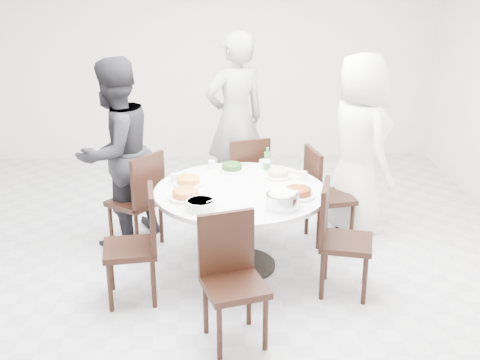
{
  "coord_description": "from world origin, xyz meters",
  "views": [
    {
      "loc": [
        -0.05,
        -5.15,
        2.63
      ],
      "look_at": [
        0.19,
        -0.23,
        0.82
      ],
      "focal_mm": 45.0,
      "sensor_mm": 36.0,
      "label": 1
    }
  ],
  "objects_px": {
    "chair_nw": "(135,199)",
    "diner_middle": "(235,121)",
    "chair_se": "(346,240)",
    "chair_ne": "(330,195)",
    "diner_right": "(359,145)",
    "chair_n": "(244,179)",
    "soup_bowl": "(201,205)",
    "beverage_bottle": "(268,159)",
    "chair_sw": "(130,246)",
    "rice_bowl": "(282,201)",
    "diner_left": "(116,153)",
    "dining_table": "(240,229)",
    "chair_s": "(235,284)"
  },
  "relations": [
    {
      "from": "beverage_bottle",
      "to": "diner_right",
      "type": "bearing_deg",
      "value": 15.16
    },
    {
      "from": "dining_table",
      "to": "diner_left",
      "type": "xyz_separation_m",
      "value": [
        -1.16,
        0.63,
        0.53
      ]
    },
    {
      "from": "chair_nw",
      "to": "beverage_bottle",
      "type": "distance_m",
      "value": 1.33
    },
    {
      "from": "diner_left",
      "to": "diner_right",
      "type": "bearing_deg",
      "value": 130.27
    },
    {
      "from": "soup_bowl",
      "to": "diner_right",
      "type": "bearing_deg",
      "value": 37.2
    },
    {
      "from": "chair_nw",
      "to": "dining_table",
      "type": "bearing_deg",
      "value": 100.26
    },
    {
      "from": "soup_bowl",
      "to": "chair_sw",
      "type": "bearing_deg",
      "value": -171.57
    },
    {
      "from": "chair_n",
      "to": "chair_sw",
      "type": "distance_m",
      "value": 1.83
    },
    {
      "from": "chair_sw",
      "to": "rice_bowl",
      "type": "bearing_deg",
      "value": 86.51
    },
    {
      "from": "chair_nw",
      "to": "rice_bowl",
      "type": "bearing_deg",
      "value": 91.8
    },
    {
      "from": "chair_nw",
      "to": "rice_bowl",
      "type": "height_order",
      "value": "chair_nw"
    },
    {
      "from": "chair_n",
      "to": "soup_bowl",
      "type": "xyz_separation_m",
      "value": [
        -0.43,
        -1.45,
        0.31
      ]
    },
    {
      "from": "dining_table",
      "to": "chair_nw",
      "type": "relative_size",
      "value": 1.58
    },
    {
      "from": "chair_ne",
      "to": "rice_bowl",
      "type": "relative_size",
      "value": 3.54
    },
    {
      "from": "chair_se",
      "to": "chair_nw",
      "type": "bearing_deg",
      "value": 77.2
    },
    {
      "from": "chair_se",
      "to": "soup_bowl",
      "type": "relative_size",
      "value": 3.95
    },
    {
      "from": "chair_nw",
      "to": "chair_sw",
      "type": "distance_m",
      "value": 1.01
    },
    {
      "from": "chair_sw",
      "to": "diner_left",
      "type": "height_order",
      "value": "diner_left"
    },
    {
      "from": "chair_n",
      "to": "diner_right",
      "type": "xyz_separation_m",
      "value": [
        1.12,
        -0.27,
        0.43
      ]
    },
    {
      "from": "diner_right",
      "to": "diner_left",
      "type": "bearing_deg",
      "value": 73.58
    },
    {
      "from": "chair_se",
      "to": "rice_bowl",
      "type": "xyz_separation_m",
      "value": [
        -0.53,
        0.05,
        0.33
      ]
    },
    {
      "from": "dining_table",
      "to": "chair_n",
      "type": "distance_m",
      "value": 1.04
    },
    {
      "from": "dining_table",
      "to": "diner_right",
      "type": "height_order",
      "value": "diner_right"
    },
    {
      "from": "dining_table",
      "to": "chair_sw",
      "type": "xyz_separation_m",
      "value": [
        -0.91,
        -0.5,
        0.1
      ]
    },
    {
      "from": "chair_s",
      "to": "beverage_bottle",
      "type": "distance_m",
      "value": 1.73
    },
    {
      "from": "dining_table",
      "to": "chair_n",
      "type": "relative_size",
      "value": 1.58
    },
    {
      "from": "chair_nw",
      "to": "beverage_bottle",
      "type": "xyz_separation_m",
      "value": [
        1.27,
        0.01,
        0.39
      ]
    },
    {
      "from": "dining_table",
      "to": "chair_se",
      "type": "bearing_deg",
      "value": -29.37
    },
    {
      "from": "beverage_bottle",
      "to": "chair_sw",
      "type": "bearing_deg",
      "value": -139.77
    },
    {
      "from": "chair_nw",
      "to": "chair_s",
      "type": "xyz_separation_m",
      "value": [
        0.89,
        -1.64,
        0.0
      ]
    },
    {
      "from": "chair_ne",
      "to": "beverage_bottle",
      "type": "height_order",
      "value": "beverage_bottle"
    },
    {
      "from": "dining_table",
      "to": "diner_middle",
      "type": "xyz_separation_m",
      "value": [
        0.02,
        1.54,
        0.59
      ]
    },
    {
      "from": "soup_bowl",
      "to": "chair_n",
      "type": "bearing_deg",
      "value": 73.44
    },
    {
      "from": "chair_n",
      "to": "beverage_bottle",
      "type": "bearing_deg",
      "value": 94.63
    },
    {
      "from": "diner_left",
      "to": "rice_bowl",
      "type": "distance_m",
      "value": 1.81
    },
    {
      "from": "chair_sw",
      "to": "chair_n",
      "type": "bearing_deg",
      "value": 139.7
    },
    {
      "from": "chair_nw",
      "to": "diner_middle",
      "type": "relative_size",
      "value": 0.49
    },
    {
      "from": "chair_s",
      "to": "diner_left",
      "type": "distance_m",
      "value": 2.11
    },
    {
      "from": "diner_middle",
      "to": "chair_sw",
      "type": "bearing_deg",
      "value": 41.22
    },
    {
      "from": "diner_middle",
      "to": "beverage_bottle",
      "type": "xyz_separation_m",
      "value": [
        0.26,
        -1.03,
        -0.11
      ]
    },
    {
      "from": "chair_sw",
      "to": "soup_bowl",
      "type": "distance_m",
      "value": 0.66
    },
    {
      "from": "dining_table",
      "to": "diner_middle",
      "type": "height_order",
      "value": "diner_middle"
    },
    {
      "from": "chair_ne",
      "to": "diner_right",
      "type": "relative_size",
      "value": 0.52
    },
    {
      "from": "chair_se",
      "to": "rice_bowl",
      "type": "height_order",
      "value": "chair_se"
    },
    {
      "from": "chair_se",
      "to": "rice_bowl",
      "type": "relative_size",
      "value": 3.54
    },
    {
      "from": "chair_ne",
      "to": "soup_bowl",
      "type": "distance_m",
      "value": 1.59
    },
    {
      "from": "chair_n",
      "to": "beverage_bottle",
      "type": "height_order",
      "value": "beverage_bottle"
    },
    {
      "from": "chair_se",
      "to": "diner_left",
      "type": "bearing_deg",
      "value": 76.31
    },
    {
      "from": "chair_se",
      "to": "rice_bowl",
      "type": "bearing_deg",
      "value": 99.68
    },
    {
      "from": "chair_nw",
      "to": "diner_left",
      "type": "xyz_separation_m",
      "value": [
        -0.17,
        0.13,
        0.43
      ]
    }
  ]
}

